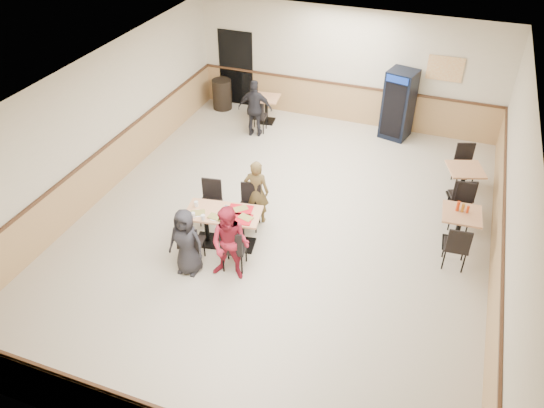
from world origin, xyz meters
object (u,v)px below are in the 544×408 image
at_px(main_table, 224,223).
at_px(diner_woman_right, 230,244).
at_px(diner_woman_left, 186,242).
at_px(side_table_near, 459,224).
at_px(side_table_far, 463,179).
at_px(pepsi_cooler, 399,104).
at_px(back_table, 266,106).
at_px(diner_man_opposite, 256,192).
at_px(lone_diner, 255,109).
at_px(trash_bin, 222,94).

xyz_separation_m(main_table, diner_woman_right, (0.48, -0.77, 0.24)).
distance_m(diner_woman_left, diner_woman_right, 0.80).
bearing_deg(side_table_near, side_table_far, 91.43).
height_order(diner_woman_left, side_table_near, diner_woman_left).
xyz_separation_m(diner_woman_right, pepsi_cooler, (1.83, 6.23, 0.15)).
bearing_deg(side_table_far, back_table, 159.51).
bearing_deg(diner_man_opposite, lone_diner, -76.69).
distance_m(side_table_near, side_table_far, 1.63).
xyz_separation_m(side_table_far, pepsi_cooler, (-1.79, 2.33, 0.38)).
height_order(side_table_near, back_table, side_table_near).
relative_size(lone_diner, trash_bin, 1.78).
bearing_deg(trash_bin, diner_man_opposite, -57.88).
bearing_deg(trash_bin, pepsi_cooler, 0.51).
bearing_deg(back_table, diner_woman_left, -82.68).
bearing_deg(side_table_near, trash_bin, 149.61).
relative_size(side_table_near, pepsi_cooler, 0.43).
height_order(main_table, pepsi_cooler, pepsi_cooler).
bearing_deg(lone_diner, pepsi_cooler, -170.56).
bearing_deg(side_table_far, lone_diner, 167.62).
bearing_deg(back_table, main_table, -78.09).
distance_m(diner_woman_right, diner_man_opposite, 1.69).
xyz_separation_m(diner_woman_left, side_table_far, (4.41, 4.03, -0.16)).
xyz_separation_m(diner_woman_left, diner_woman_right, (0.78, 0.13, 0.08)).
relative_size(diner_woman_right, trash_bin, 1.75).
height_order(side_table_near, pepsi_cooler, pepsi_cooler).
bearing_deg(diner_woman_right, main_table, 117.99).
bearing_deg(side_table_near, back_table, 145.65).
distance_m(side_table_far, back_table, 5.53).
distance_m(diner_woman_left, lone_diner, 5.23).
distance_m(diner_man_opposite, side_table_near, 3.90).
bearing_deg(diner_woman_left, side_table_far, 39.94).
distance_m(lone_diner, pepsi_cooler, 3.59).
height_order(lone_diner, back_table, lone_diner).
bearing_deg(back_table, diner_woman_right, -75.12).
relative_size(back_table, pepsi_cooler, 0.42).
xyz_separation_m(main_table, pepsi_cooler, (2.31, 5.45, 0.38)).
xyz_separation_m(diner_woman_left, back_table, (-0.77, 5.97, -0.19)).
bearing_deg(pepsi_cooler, lone_diner, -146.92).
xyz_separation_m(main_table, diner_woman_left, (-0.30, -0.91, 0.16)).
distance_m(main_table, trash_bin, 5.97).
bearing_deg(side_table_far, diner_woman_right, -132.90).
distance_m(diner_woman_right, lone_diner, 5.27).
height_order(diner_woman_right, diner_man_opposite, diner_woman_right).
relative_size(diner_woman_left, back_table, 1.79).
relative_size(diner_woman_right, back_table, 2.00).
bearing_deg(trash_bin, diner_woman_right, -64.05).
relative_size(diner_woman_left, diner_man_opposite, 0.95).
distance_m(diner_man_opposite, trash_bin, 5.32).
bearing_deg(side_table_near, lone_diner, 152.05).
height_order(main_table, diner_woman_left, diner_woman_left).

